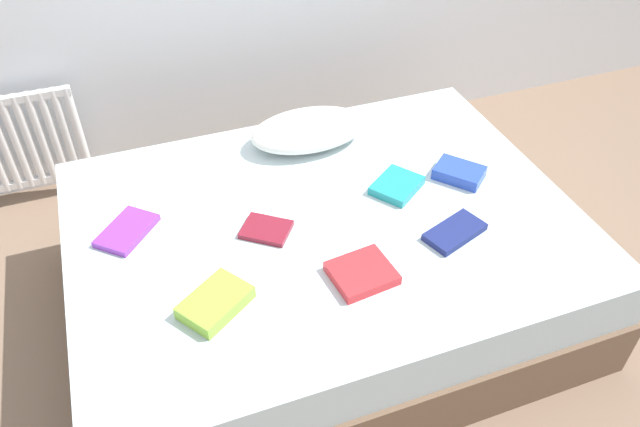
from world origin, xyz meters
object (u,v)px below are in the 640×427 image
at_px(textbook_maroon, 266,229).
at_px(textbook_lime, 215,302).
at_px(textbook_purple, 127,231).
at_px(textbook_teal, 397,186).
at_px(textbook_blue, 459,173).
at_px(textbook_navy, 455,232).
at_px(textbook_red, 362,273).
at_px(radiator, 23,142).
at_px(pillow, 309,130).
at_px(bed, 324,263).

height_order(textbook_maroon, textbook_lime, textbook_lime).
distance_m(textbook_purple, textbook_teal, 1.09).
distance_m(textbook_maroon, textbook_blue, 0.86).
bearing_deg(textbook_navy, textbook_purple, 139.91).
bearing_deg(textbook_maroon, textbook_red, -17.19).
relative_size(radiator, pillow, 1.08).
bearing_deg(textbook_maroon, textbook_lime, -94.07).
bearing_deg(textbook_purple, radiator, 64.21).
height_order(textbook_maroon, textbook_red, textbook_red).
height_order(pillow, textbook_teal, pillow).
distance_m(textbook_blue, textbook_red, 0.72).
xyz_separation_m(textbook_lime, textbook_teal, (0.84, 0.37, -0.01)).
bearing_deg(textbook_red, textbook_teal, 44.45).
relative_size(textbook_purple, textbook_teal, 1.15).
distance_m(radiator, textbook_lime, 1.65).
bearing_deg(textbook_teal, textbook_red, -164.58).
xyz_separation_m(radiator, textbook_teal, (1.50, -1.13, 0.16)).
relative_size(textbook_maroon, textbook_purple, 0.77).
bearing_deg(textbook_red, textbook_maroon, 119.43).
relative_size(textbook_blue, textbook_purple, 0.85).
distance_m(textbook_blue, textbook_navy, 0.37).
height_order(radiator, textbook_lime, radiator).
height_order(textbook_blue, textbook_navy, textbook_blue).
xyz_separation_m(radiator, textbook_maroon, (0.92, -1.20, 0.15)).
relative_size(bed, textbook_lime, 8.66).
height_order(bed, textbook_lime, textbook_lime).
distance_m(radiator, textbook_navy, 2.16).
height_order(bed, textbook_navy, textbook_navy).
bearing_deg(radiator, pillow, -28.51).
distance_m(textbook_blue, textbook_teal, 0.28).
relative_size(textbook_purple, textbook_red, 1.09).
relative_size(textbook_lime, textbook_teal, 1.15).
distance_m(textbook_teal, textbook_red, 0.53).
height_order(bed, pillow, pillow).
bearing_deg(textbook_blue, textbook_lime, -113.22).
bearing_deg(pillow, bed, -102.55).
bearing_deg(textbook_navy, bed, 128.97).
relative_size(textbook_teal, textbook_red, 0.94).
bearing_deg(pillow, radiator, 151.49).
height_order(radiator, textbook_teal, radiator).
bearing_deg(textbook_lime, pillow, 18.61).
relative_size(textbook_lime, textbook_purple, 1.00).
bearing_deg(radiator, textbook_blue, -32.96).
bearing_deg(radiator, textbook_navy, -42.71).
bearing_deg(textbook_maroon, textbook_blue, 39.78).
distance_m(pillow, textbook_lime, 1.02).
bearing_deg(textbook_purple, textbook_teal, -53.57).
height_order(bed, textbook_purple, textbook_purple).
xyz_separation_m(radiator, textbook_purple, (0.42, -1.03, 0.16)).
xyz_separation_m(textbook_blue, textbook_navy, (-0.19, -0.31, -0.01)).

